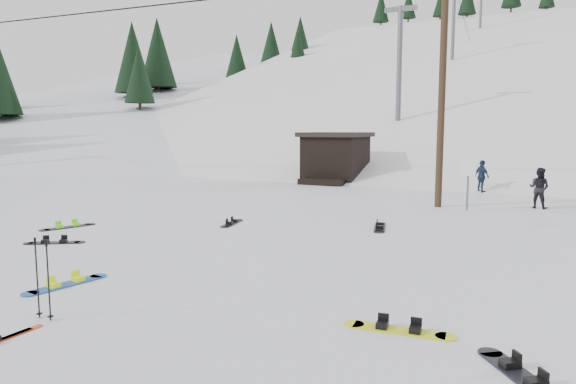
% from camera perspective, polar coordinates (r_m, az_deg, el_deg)
% --- Properties ---
extents(ground, '(200.00, 200.00, 0.00)m').
position_cam_1_polar(ground, '(8.54, -17.81, -13.20)').
color(ground, silver).
rests_on(ground, ground).
extents(ski_slope, '(60.00, 85.24, 65.97)m').
position_cam_1_polar(ski_slope, '(62.67, 21.43, -7.28)').
color(ski_slope, white).
rests_on(ski_slope, ground).
extents(ridge_left, '(47.54, 95.03, 58.38)m').
position_cam_1_polar(ridge_left, '(69.36, -10.40, -4.72)').
color(ridge_left, silver).
rests_on(ridge_left, ground).
extents(treeline_left, '(20.00, 64.00, 10.00)m').
position_cam_1_polar(treeline_left, '(60.57, -13.77, 4.02)').
color(treeline_left, black).
rests_on(treeline_left, ground).
extents(treeline_crest, '(50.00, 6.00, 10.00)m').
position_cam_1_polar(treeline_crest, '(91.83, 23.80, 4.56)').
color(treeline_crest, black).
rests_on(treeline_crest, ski_slope).
extents(utility_pole, '(2.00, 0.26, 9.00)m').
position_cam_1_polar(utility_pole, '(20.04, 16.77, 11.78)').
color(utility_pole, '#3A2819').
rests_on(utility_pole, ground).
extents(trail_sign, '(0.50, 0.09, 1.85)m').
position_cam_1_polar(trail_sign, '(19.43, 19.38, 1.78)').
color(trail_sign, '#595B60').
rests_on(trail_sign, ground).
extents(lift_hut, '(3.40, 4.10, 2.75)m').
position_cam_1_polar(lift_hut, '(28.68, 5.28, 3.87)').
color(lift_hut, black).
rests_on(lift_hut, ground).
extents(lift_tower_near, '(2.20, 0.36, 8.00)m').
position_cam_1_polar(lift_tower_near, '(37.25, 12.29, 14.46)').
color(lift_tower_near, '#595B60').
rests_on(lift_tower_near, ski_slope).
extents(lift_tower_mid, '(2.20, 0.36, 8.00)m').
position_cam_1_polar(lift_tower_mid, '(57.61, 17.94, 18.10)').
color(lift_tower_mid, '#595B60').
rests_on(lift_tower_mid, ski_slope).
extents(hero_snowboard, '(0.52, 1.66, 0.12)m').
position_cam_1_polar(hero_snowboard, '(10.59, -23.42, -9.33)').
color(hero_snowboard, '#194EA3').
rests_on(hero_snowboard, ground).
extents(ski_poles, '(0.35, 0.09, 1.26)m').
position_cam_1_polar(ski_poles, '(8.76, -25.60, -8.62)').
color(ski_poles, black).
rests_on(ski_poles, ground).
extents(board_scatter_a, '(1.32, 0.98, 0.11)m').
position_cam_1_polar(board_scatter_a, '(14.48, -24.53, -5.10)').
color(board_scatter_a, black).
rests_on(board_scatter_a, ground).
extents(board_scatter_b, '(0.53, 1.45, 0.10)m').
position_cam_1_polar(board_scatter_b, '(15.97, -6.25, -3.43)').
color(board_scatter_b, black).
rests_on(board_scatter_b, ground).
extents(board_scatter_c, '(0.72, 1.58, 0.12)m').
position_cam_1_polar(board_scatter_c, '(16.61, -23.27, -3.55)').
color(board_scatter_c, black).
rests_on(board_scatter_c, ground).
extents(board_scatter_d, '(1.13, 1.36, 0.12)m').
position_cam_1_polar(board_scatter_d, '(6.94, 24.59, -18.11)').
color(board_scatter_d, black).
rests_on(board_scatter_d, ground).
extents(board_scatter_e, '(1.60, 0.45, 0.11)m').
position_cam_1_polar(board_scatter_e, '(7.82, 12.18, -14.69)').
color(board_scatter_e, '#ECF51B').
rests_on(board_scatter_e, ground).
extents(board_scatter_f, '(0.68, 1.63, 0.12)m').
position_cam_1_polar(board_scatter_f, '(15.45, 10.17, -3.84)').
color(board_scatter_f, black).
rests_on(board_scatter_f, ground).
extents(skier_dark, '(0.88, 0.79, 1.51)m').
position_cam_1_polar(skier_dark, '(21.04, 26.13, 0.40)').
color(skier_dark, black).
rests_on(skier_dark, ground).
extents(skier_navy, '(0.90, 0.87, 1.51)m').
position_cam_1_polar(skier_navy, '(25.16, 20.73, 1.62)').
color(skier_navy, '#1A2641').
rests_on(skier_navy, ground).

